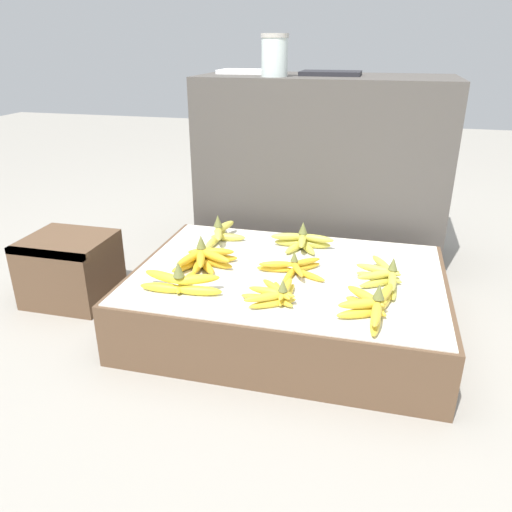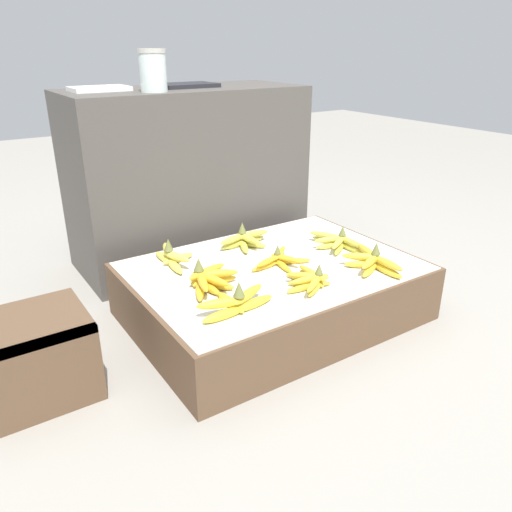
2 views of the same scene
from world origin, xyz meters
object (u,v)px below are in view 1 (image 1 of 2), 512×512
at_px(banana_bunch_back_left, 221,233).
at_px(foam_tray_white, 246,71).
at_px(banana_bunch_front_left, 181,282).
at_px(banana_bunch_middle_midleft, 294,268).
at_px(wooden_crate, 70,269).
at_px(glass_jar, 275,55).
at_px(banana_bunch_front_midleft, 276,294).
at_px(banana_bunch_middle_left, 204,259).
at_px(banana_bunch_back_midleft, 302,241).
at_px(banana_bunch_front_midright, 372,306).
at_px(banana_bunch_middle_midright, 384,275).

xyz_separation_m(banana_bunch_back_left, foam_tray_white, (-0.04, 0.55, 0.59)).
relative_size(banana_bunch_front_left, banana_bunch_middle_midleft, 1.10).
relative_size(wooden_crate, foam_tray_white, 1.37).
relative_size(glass_jar, foam_tray_white, 0.71).
bearing_deg(banana_bunch_front_midleft, foam_tray_white, 110.02).
bearing_deg(banana_bunch_middle_left, banana_bunch_back_midleft, 38.88).
distance_m(banana_bunch_front_left, banana_bunch_front_midright, 0.61).
bearing_deg(banana_bunch_back_midleft, glass_jar, 118.26).
bearing_deg(glass_jar, banana_bunch_front_midleft, -76.92).
height_order(banana_bunch_middle_midright, foam_tray_white, foam_tray_white).
bearing_deg(banana_bunch_middle_midright, banana_bunch_front_midright, -97.75).
relative_size(banana_bunch_middle_midleft, foam_tray_white, 1.07).
height_order(banana_bunch_middle_left, banana_bunch_middle_midright, banana_bunch_middle_left).
distance_m(banana_bunch_front_midright, foam_tray_white, 1.36).
xyz_separation_m(banana_bunch_front_midright, banana_bunch_middle_midleft, (-0.28, 0.23, -0.01)).
relative_size(banana_bunch_back_midleft, glass_jar, 1.49).
xyz_separation_m(wooden_crate, banana_bunch_middle_midleft, (0.92, -0.02, 0.11)).
distance_m(banana_bunch_middle_midright, foam_tray_white, 1.21).
xyz_separation_m(banana_bunch_front_midleft, banana_bunch_middle_midright, (0.33, 0.22, 0.00)).
relative_size(banana_bunch_middle_midright, banana_bunch_back_midleft, 1.12).
height_order(banana_bunch_front_midright, banana_bunch_middle_midleft, banana_bunch_front_midright).
xyz_separation_m(banana_bunch_front_left, banana_bunch_middle_midleft, (0.34, 0.22, -0.01)).
xyz_separation_m(banana_bunch_middle_midright, glass_jar, (-0.52, 0.61, 0.67)).
bearing_deg(banana_bunch_middle_left, banana_bunch_middle_midleft, 2.96).
distance_m(banana_bunch_back_left, foam_tray_white, 0.81).
bearing_deg(banana_bunch_front_midright, banana_bunch_front_left, 179.49).
distance_m(banana_bunch_back_left, glass_jar, 0.78).
distance_m(banana_bunch_front_midright, banana_bunch_back_left, 0.78).
bearing_deg(banana_bunch_middle_midright, foam_tray_white, 131.27).
height_order(banana_bunch_front_midright, banana_bunch_back_left, banana_bunch_back_left).
distance_m(banana_bunch_middle_midleft, glass_jar, 0.94).
relative_size(banana_bunch_middle_midright, foam_tray_white, 1.18).
distance_m(banana_bunch_front_midleft, banana_bunch_middle_midleft, 0.21).
bearing_deg(wooden_crate, banana_bunch_back_midleft, 13.69).
height_order(banana_bunch_middle_left, banana_bunch_middle_midleft, banana_bunch_middle_left).
xyz_separation_m(wooden_crate, banana_bunch_middle_midright, (1.23, -0.01, 0.12)).
bearing_deg(banana_bunch_middle_left, foam_tray_white, 94.21).
xyz_separation_m(banana_bunch_middle_midright, banana_bunch_back_midleft, (-0.32, 0.24, 0.00)).
xyz_separation_m(wooden_crate, foam_tray_white, (0.53, 0.78, 0.72)).
bearing_deg(banana_bunch_back_left, foam_tray_white, 94.06).
distance_m(wooden_crate, banana_bunch_middle_left, 0.61).
bearing_deg(banana_bunch_front_left, banana_bunch_middle_midleft, 33.31).
height_order(banana_bunch_front_midleft, glass_jar, glass_jar).
height_order(banana_bunch_front_midright, banana_bunch_middle_left, banana_bunch_middle_left).
xyz_separation_m(banana_bunch_front_midright, banana_bunch_middle_left, (-0.60, 0.21, -0.00)).
distance_m(banana_bunch_middle_midright, glass_jar, 1.05).
xyz_separation_m(banana_bunch_middle_left, foam_tray_white, (-0.06, 0.81, 0.60)).
distance_m(banana_bunch_front_midright, banana_bunch_middle_left, 0.64).
height_order(banana_bunch_middle_left, banana_bunch_back_midleft, banana_bunch_middle_left).
xyz_separation_m(banana_bunch_back_midleft, glass_jar, (-0.20, 0.38, 0.67)).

